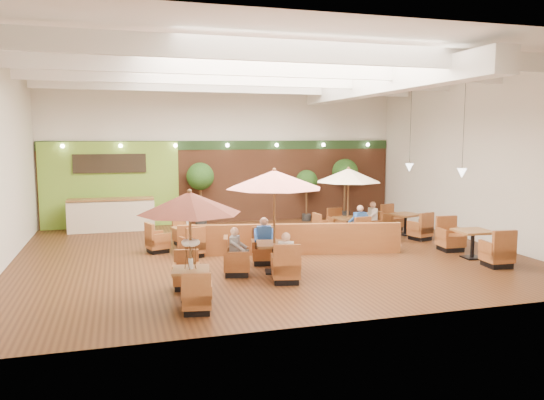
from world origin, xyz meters
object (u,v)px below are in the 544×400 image
object	(u,v)px
table_3	(180,236)
diner_1	(264,236)
service_counter	(111,215)
diner_3	(359,220)
diner_0	(286,252)
diner_4	(371,215)
table_5	(406,225)
topiary_0	(200,179)
table_1	(272,198)
table_0	(190,217)
table_4	(472,245)
topiary_2	(345,174)
topiary_1	(307,183)
booth_divider	(291,239)
table_2	(348,189)
diner_2	(237,246)

from	to	relation	value
table_3	diner_1	distance (m)	2.98
service_counter	diner_3	distance (m)	8.85
diner_0	diner_4	xyz separation A→B (m)	(4.54, 4.66, -0.00)
table_5	topiary_0	world-z (taller)	topiary_0
diner_0	table_1	bearing A→B (deg)	113.03
service_counter	table_0	bearing A→B (deg)	-79.37
table_1	table_4	bearing A→B (deg)	11.48
table_0	table_1	size ratio (longest dim) A/B	0.88
table_1	diner_3	world-z (taller)	table_1
table_1	diner_0	xyz separation A→B (m)	(0.06, -0.96, -1.16)
topiary_2	diner_1	size ratio (longest dim) A/B	3.14
table_4	topiary_1	world-z (taller)	topiary_1
table_1	table_3	size ratio (longest dim) A/B	1.06
booth_divider	diner_1	distance (m)	1.38
table_3	topiary_0	bearing A→B (deg)	55.58
topiary_2	diner_4	xyz separation A→B (m)	(-0.69, -3.78, -1.11)
table_2	diner_4	distance (m)	1.26
booth_divider	topiary_0	xyz separation A→B (m)	(-1.75, 5.65, 1.35)
table_5	diner_0	distance (m)	7.43
topiary_0	table_2	bearing A→B (deg)	-40.79
booth_divider	diner_3	xyz separation A→B (m)	(2.63, 1.00, 0.30)
diner_2	diner_3	xyz separation A→B (m)	(4.63, 2.83, 0.01)
booth_divider	topiary_0	size ratio (longest dim) A/B	2.68
table_4	topiary_1	bearing A→B (deg)	110.45
table_5	topiary_1	xyz separation A→B (m)	(-2.26, 3.84, 1.18)
service_counter	diner_0	world-z (taller)	diner_0
topiary_0	diner_2	size ratio (longest dim) A/B	3.27
table_4	topiary_2	size ratio (longest dim) A/B	1.10
topiary_0	topiary_2	world-z (taller)	topiary_2
table_0	table_4	world-z (taller)	table_0
booth_divider	topiary_1	size ratio (longest dim) A/B	3.14
diner_2	table_3	bearing A→B (deg)	-141.53
booth_divider	table_0	xyz separation A→B (m)	(-3.33, -3.50, 1.32)
service_counter	table_4	size ratio (longest dim) A/B	1.10
diner_3	topiary_0	bearing A→B (deg)	121.95
table_3	diner_3	size ratio (longest dim) A/B	3.30
diner_3	diner_0	bearing A→B (deg)	-145.35
table_0	table_3	xyz separation A→B (m)	(0.32, 4.84, -1.32)
booth_divider	table_1	xyz separation A→B (m)	(-1.10, -1.83, 1.45)
service_counter	table_4	bearing A→B (deg)	-36.93
diner_0	table_2	bearing A→B (deg)	71.07
table_3	table_5	distance (m)	7.81
service_counter	table_1	size ratio (longest dim) A/B	1.12
table_5	diner_0	bearing A→B (deg)	-158.96
table_5	topiary_1	size ratio (longest dim) A/B	1.28
diner_3	diner_4	xyz separation A→B (m)	(0.87, 0.87, -0.01)
table_2	topiary_1	size ratio (longest dim) A/B	1.16
table_4	diner_1	xyz separation A→B (m)	(-5.77, 1.01, 0.37)
table_0	topiary_1	world-z (taller)	table_0
table_0	diner_4	distance (m)	8.76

